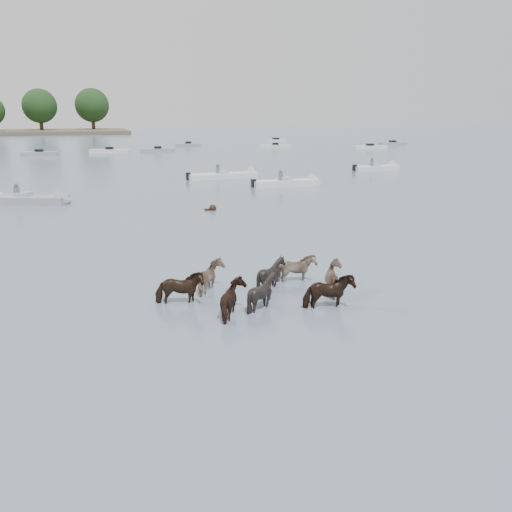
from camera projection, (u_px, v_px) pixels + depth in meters
name	position (u px, v px, depth m)	size (l,w,h in m)	color
ground	(223.00, 323.00, 14.90)	(400.00, 400.00, 0.00)	#4A5B6B
pony_herd	(266.00, 286.00, 16.76)	(6.35, 3.64, 1.25)	black
swimming_pony	(212.00, 209.00, 32.11)	(0.72, 0.44, 0.44)	black
motorboat_b	(37.00, 200.00, 34.43)	(5.95, 3.43, 1.92)	gray
motorboat_c	(231.00, 176.00, 47.84)	(6.84, 2.03, 1.92)	silver
motorboat_d	(295.00, 183.00, 42.84)	(5.90, 1.63, 1.92)	silver
motorboat_e	(382.00, 168.00, 54.40)	(5.23, 1.63, 1.92)	silver
distant_flotilla	(98.00, 148.00, 84.28)	(106.62, 26.31, 0.93)	silver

